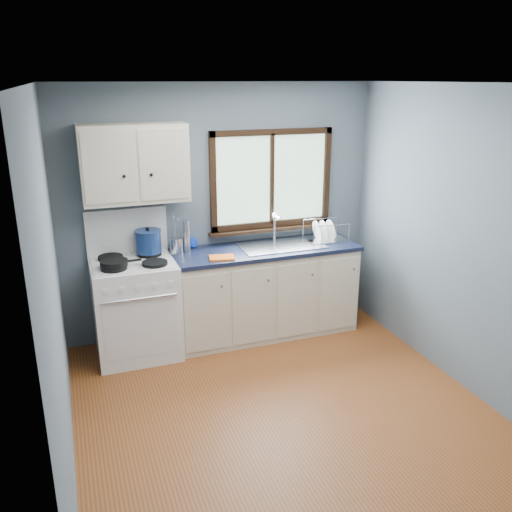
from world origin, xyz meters
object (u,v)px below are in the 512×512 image
object	(u,v)px
gas_range	(136,305)
thermos	(186,236)
sink	(281,252)
utensil_crock	(177,245)
stockpot	(148,241)
skillet	(114,263)
dish_rack	(325,235)
base_cabinets	(264,295)

from	to	relation	value
gas_range	thermos	bearing A→B (deg)	15.87
sink	utensil_crock	distance (m)	1.06
stockpot	gas_range	bearing A→B (deg)	-141.24
thermos	sink	bearing A→B (deg)	-8.31
utensil_crock	thermos	size ratio (longest dim) A/B	1.23
skillet	dish_rack	world-z (taller)	dish_rack
base_cabinets	skillet	xyz separation A→B (m)	(-1.48, -0.16, 0.57)
base_cabinets	thermos	size ratio (longest dim) A/B	5.84
skillet	utensil_crock	size ratio (longest dim) A/B	0.96
stockpot	skillet	bearing A→B (deg)	-140.64
gas_range	base_cabinets	world-z (taller)	gas_range
skillet	stockpot	world-z (taller)	stockpot
sink	skillet	xyz separation A→B (m)	(-1.66, -0.16, 0.13)
gas_range	dish_rack	distance (m)	2.05
dish_rack	skillet	bearing A→B (deg)	-172.40
sink	skillet	bearing A→B (deg)	-174.41
thermos	dish_rack	world-z (taller)	thermos
stockpot	utensil_crock	xyz separation A→B (m)	(0.27, -0.00, -0.07)
base_cabinets	dish_rack	size ratio (longest dim) A/B	4.40
base_cabinets	sink	xyz separation A→B (m)	(0.18, -0.00, 0.45)
base_cabinets	dish_rack	distance (m)	0.89
skillet	utensil_crock	world-z (taller)	utensil_crock
skillet	dish_rack	distance (m)	2.17
gas_range	skillet	bearing A→B (deg)	-140.04
gas_range	skillet	world-z (taller)	gas_range
skillet	thermos	world-z (taller)	thermos
gas_range	dish_rack	world-z (taller)	gas_range
base_cabinets	utensil_crock	distance (m)	1.05
base_cabinets	skillet	bearing A→B (deg)	-173.72
skillet	utensil_crock	bearing A→B (deg)	20.61
stockpot	dish_rack	xyz separation A→B (m)	(1.81, -0.08, -0.09)
gas_range	utensil_crock	distance (m)	0.69
stockpot	thermos	xyz separation A→B (m)	(0.37, 0.01, 0.01)
gas_range	thermos	distance (m)	0.82
sink	skillet	distance (m)	1.67
sink	stockpot	xyz separation A→B (m)	(-1.31, 0.12, 0.21)
sink	stockpot	distance (m)	1.33
base_cabinets	dish_rack	world-z (taller)	dish_rack
base_cabinets	sink	distance (m)	0.48
base_cabinets	skillet	distance (m)	1.59
stockpot	dish_rack	bearing A→B (deg)	-2.66
sink	stockpot	size ratio (longest dim) A/B	2.61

